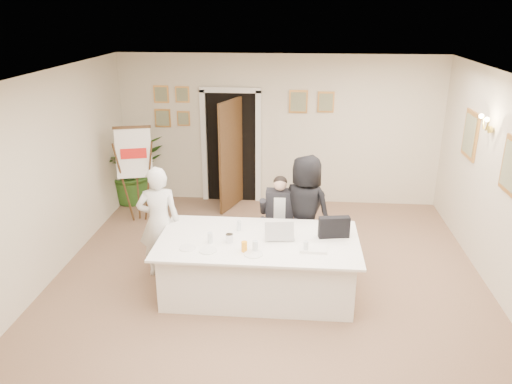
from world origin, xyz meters
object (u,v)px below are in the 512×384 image
object	(u,v)px
conference_table	(258,266)
standing_man	(159,222)
flip_chart	(136,179)
steel_jug	(229,238)
standing_woman	(305,210)
seated_man	(280,218)
paper_stack	(313,249)
potted_palm	(131,169)
laptop_bag	(334,227)
oj_glass	(244,247)
laptop	(280,227)

from	to	relation	value
conference_table	standing_man	world-z (taller)	standing_man
flip_chart	standing_man	world-z (taller)	flip_chart
conference_table	steel_jug	bearing A→B (deg)	-162.71
conference_table	standing_woman	distance (m)	1.17
seated_man	standing_man	world-z (taller)	standing_man
flip_chart	paper_stack	world-z (taller)	flip_chart
potted_palm	standing_man	bearing A→B (deg)	-64.61
laptop_bag	oj_glass	world-z (taller)	laptop_bag
paper_stack	potted_palm	bearing A→B (deg)	135.52
paper_stack	oj_glass	xyz separation A→B (m)	(-0.84, -0.11, 0.05)
standing_man	paper_stack	distance (m)	2.20
conference_table	potted_palm	bearing A→B (deg)	131.04
standing_man	steel_jug	world-z (taller)	standing_man
conference_table	oj_glass	distance (m)	0.59
standing_woman	paper_stack	world-z (taller)	standing_woman
paper_stack	conference_table	bearing A→B (deg)	161.21
flip_chart	oj_glass	distance (m)	3.30
conference_table	standing_woman	xyz separation A→B (m)	(0.61, 0.91, 0.43)
conference_table	laptop_bag	distance (m)	1.11
standing_man	standing_woman	bearing A→B (deg)	179.77
potted_palm	laptop_bag	distance (m)	4.70
flip_chart	potted_palm	bearing A→B (deg)	113.14
standing_man	steel_jug	distance (m)	1.16
laptop	standing_woman	bearing A→B (deg)	60.47
standing_woman	standing_man	bearing A→B (deg)	44.04
laptop	steel_jug	xyz separation A→B (m)	(-0.63, -0.21, -0.08)
standing_woman	laptop_bag	world-z (taller)	standing_woman
potted_palm	oj_glass	bearing A→B (deg)	-53.49
standing_man	laptop_bag	size ratio (longest dim) A/B	3.99
potted_palm	oj_glass	xyz separation A→B (m)	(2.55, -3.44, 0.17)
paper_stack	laptop_bag	bearing A→B (deg)	55.53
standing_man	flip_chart	bearing A→B (deg)	-78.02
flip_chart	steel_jug	size ratio (longest dim) A/B	15.39
standing_man	laptop	size ratio (longest dim) A/B	4.19
laptop_bag	laptop	bearing A→B (deg)	174.74
flip_chart	standing_man	xyz separation A→B (m)	(0.88, -1.76, 0.01)
laptop_bag	standing_woman	bearing A→B (deg)	105.46
laptop	standing_man	bearing A→B (deg)	163.14
laptop	oj_glass	distance (m)	0.61
seated_man	flip_chart	xyz separation A→B (m)	(-2.52, 1.15, 0.13)
potted_palm	oj_glass	size ratio (longest dim) A/B	10.25
conference_table	laptop	distance (m)	0.59
laptop	steel_jug	size ratio (longest dim) A/B	3.45
laptop_bag	paper_stack	distance (m)	0.49
standing_man	potted_palm	world-z (taller)	standing_man
conference_table	laptop	world-z (taller)	laptop
seated_man	potted_palm	world-z (taller)	potted_palm
flip_chart	potted_palm	xyz separation A→B (m)	(-0.40, 0.94, -0.12)
conference_table	laptop_bag	world-z (taller)	laptop_bag
potted_palm	paper_stack	distance (m)	4.75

